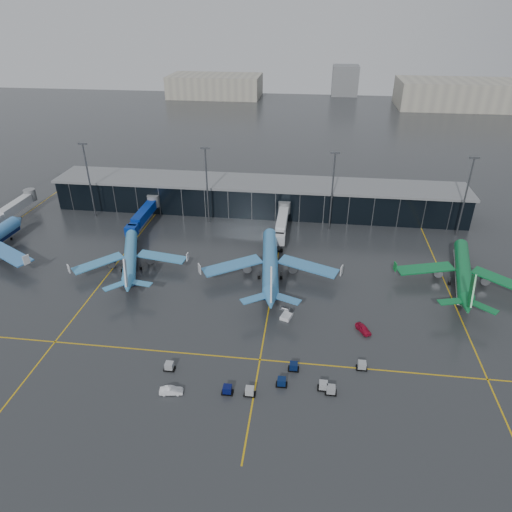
# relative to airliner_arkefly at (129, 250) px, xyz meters

# --- Properties ---
(ground) EXTENTS (600.00, 600.00, 0.00)m
(ground) POSITION_rel_airliner_arkefly_xyz_m (29.91, -17.87, -5.63)
(ground) COLOR #282B2D
(ground) RESTS_ON ground
(terminal_pier) EXTENTS (142.00, 17.00, 10.70)m
(terminal_pier) POSITION_rel_airliner_arkefly_xyz_m (29.91, 44.13, -0.21)
(terminal_pier) COLOR black
(terminal_pier) RESTS_ON ground
(jet_bridges) EXTENTS (94.00, 27.50, 7.20)m
(jet_bridges) POSITION_rel_airliner_arkefly_xyz_m (-5.09, 25.11, -1.08)
(jet_bridges) COLOR #595B60
(jet_bridges) RESTS_ON ground
(flood_masts) EXTENTS (203.00, 0.50, 25.50)m
(flood_masts) POSITION_rel_airliner_arkefly_xyz_m (34.91, 32.13, 8.18)
(flood_masts) COLOR #595B60
(flood_masts) RESTS_ON ground
(distant_hangars) EXTENTS (260.00, 71.00, 22.00)m
(distant_hangars) POSITION_rel_airliner_arkefly_xyz_m (79.85, 252.20, 3.16)
(distant_hangars) COLOR #B2AD99
(distant_hangars) RESTS_ON ground
(taxi_lines) EXTENTS (220.00, 120.00, 0.02)m
(taxi_lines) POSITION_rel_airliner_arkefly_xyz_m (39.91, -7.27, -5.62)
(taxi_lines) COLOR gold
(taxi_lines) RESTS_ON ground
(airliner_arkefly) EXTENTS (42.39, 45.15, 11.26)m
(airliner_arkefly) POSITION_rel_airliner_arkefly_xyz_m (0.00, 0.00, 0.00)
(airliner_arkefly) COLOR #3D91CB
(airliner_arkefly) RESTS_ON ground
(airliner_klm_near) EXTENTS (42.33, 47.04, 13.32)m
(airliner_klm_near) POSITION_rel_airliner_arkefly_xyz_m (38.63, 0.91, 1.03)
(airliner_klm_near) COLOR #3B85C3
(airliner_klm_near) RESTS_ON ground
(airliner_aer_lingus) EXTENTS (42.83, 46.59, 12.32)m
(airliner_aer_lingus) POSITION_rel_airliner_arkefly_xyz_m (88.76, 3.11, 0.53)
(airliner_aer_lingus) COLOR #0D7136
(airliner_aer_lingus) RESTS_ON ground
(baggage_carts) EXTENTS (40.56, 11.36, 1.70)m
(baggage_carts) POSITION_rel_airliner_arkefly_xyz_m (44.46, -38.83, -4.87)
(baggage_carts) COLOR black
(baggage_carts) RESTS_ON ground
(mobile_airstair) EXTENTS (3.08, 3.72, 3.45)m
(mobile_airstair) POSITION_rel_airliner_arkefly_xyz_m (44.37, -17.73, -4.86)
(mobile_airstair) COLOR white
(mobile_airstair) RESTS_ON ground
(service_van_red) EXTENTS (3.82, 4.76, 1.52)m
(service_van_red) POSITION_rel_airliner_arkefly_xyz_m (61.79, -20.79, -4.87)
(service_van_red) COLOR #A60C2A
(service_van_red) RESTS_ON ground
(service_van_white) EXTENTS (4.57, 2.18, 1.44)m
(service_van_white) POSITION_rel_airliner_arkefly_xyz_m (24.41, -44.21, -4.91)
(service_van_white) COLOR white
(service_van_white) RESTS_ON ground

